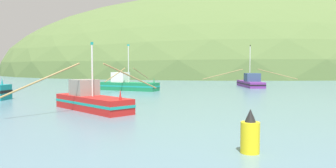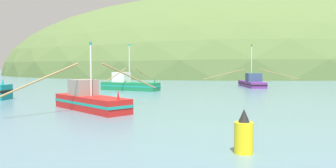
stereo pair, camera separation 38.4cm
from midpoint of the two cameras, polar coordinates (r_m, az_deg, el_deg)
hill_far_right at (r=293.65m, az=14.90°, el=2.49°), size 84.42×67.54×83.03m
hill_mid_right at (r=163.07m, az=13.26°, el=2.00°), size 216.25×173.00×69.52m
fishing_boat_red at (r=24.31m, az=-13.52°, el=-2.88°), size 11.38×7.93×5.05m
fishing_boat_green at (r=43.30m, az=-6.87°, el=-0.10°), size 7.69×8.74×6.23m
fishing_boat_purple at (r=51.64m, az=15.15°, el=0.27°), size 14.70×8.97×6.67m
channel_buoy at (r=12.40m, az=14.40°, el=-8.88°), size 0.72×0.72×1.68m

